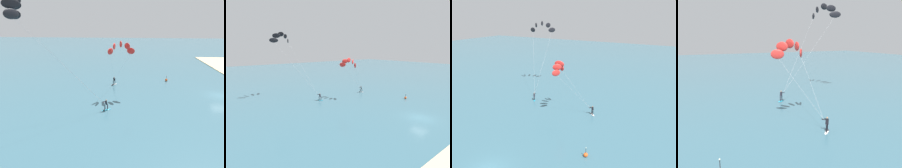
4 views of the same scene
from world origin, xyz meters
TOP-DOWN VIEW (x-y plane):
  - ground_plane at (0.00, 0.00)m, footprint 240.00×240.00m
  - kitesurfer_nearshore at (-0.48, 17.86)m, footprint 7.83×4.72m
  - kitesurfer_mid_water at (-12.10, 29.41)m, footprint 8.12×12.84m
  - marker_buoy at (8.68, 8.09)m, footprint 0.56×0.56m

SIDE VIEW (x-z plane):
  - ground_plane at x=0.00m, z-range 0.00..0.00m
  - marker_buoy at x=8.68m, z-range -0.39..0.99m
  - kitesurfer_nearshore at x=-0.48m, z-range 3.27..12.81m
  - kitesurfer_mid_water at x=-12.10m, z-range 6.00..21.65m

